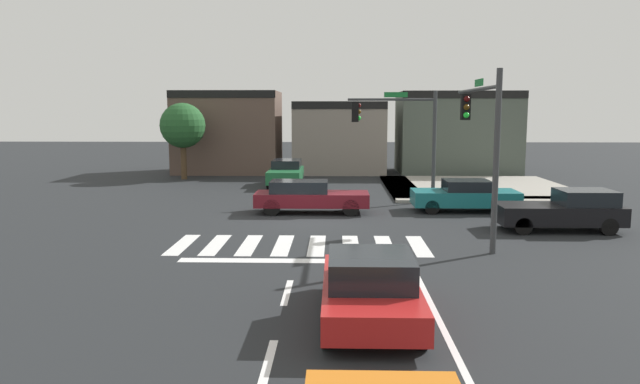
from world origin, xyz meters
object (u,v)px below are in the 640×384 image
object	(u,v)px
traffic_signal_southeast	(481,126)
car_green	(286,173)
traffic_signal_northeast	(399,126)
car_red	(370,287)
car_teal	(465,196)
roadside_tree	(183,126)
car_maroon	(309,196)
car_black	(564,211)

from	to	relation	value
traffic_signal_southeast	car_green	world-z (taller)	traffic_signal_southeast
traffic_signal_northeast	car_red	world-z (taller)	traffic_signal_northeast
car_red	traffic_signal_southeast	bearing A→B (deg)	-27.04
car_teal	roadside_tree	world-z (taller)	roadside_tree
car_red	roadside_tree	bearing A→B (deg)	22.27
car_teal	traffic_signal_northeast	bearing A→B (deg)	133.77
traffic_signal_southeast	car_teal	distance (m)	6.49
traffic_signal_northeast	car_maroon	size ratio (longest dim) A/B	1.09
traffic_signal_southeast	car_green	size ratio (longest dim) A/B	1.31
car_green	roadside_tree	world-z (taller)	roadside_tree
car_maroon	roadside_tree	size ratio (longest dim) A/B	0.99
car_maroon	car_green	xyz separation A→B (m)	(-1.74, 9.18, 0.04)
traffic_signal_northeast	car_black	world-z (taller)	traffic_signal_northeast
car_teal	car_red	size ratio (longest dim) A/B	1.01
car_maroon	traffic_signal_northeast	bearing A→B (deg)	38.99
roadside_tree	car_black	bearing A→B (deg)	-41.55
traffic_signal_northeast	car_teal	distance (m)	4.78
car_teal	car_black	xyz separation A→B (m)	(2.67, -4.11, 0.05)
traffic_signal_northeast	car_red	distance (m)	16.71
traffic_signal_northeast	car_green	world-z (taller)	traffic_signal_northeast
car_maroon	car_black	bearing A→B (deg)	-20.46
car_teal	roadside_tree	distance (m)	19.42
traffic_signal_southeast	car_black	bearing A→B (deg)	-66.36
car_maroon	roadside_tree	xyz separation A→B (m)	(-8.50, 12.35, 2.65)
car_green	traffic_signal_northeast	bearing A→B (deg)	44.99
car_teal	car_red	bearing A→B (deg)	-109.67
car_red	car_black	size ratio (longest dim) A/B	1.02
traffic_signal_southeast	roadside_tree	size ratio (longest dim) A/B	1.18
car_teal	car_maroon	bearing A→B (deg)	-174.88
car_teal	roadside_tree	xyz separation A→B (m)	(-15.22, 11.75, 2.69)
car_black	car_maroon	bearing A→B (deg)	-20.46
car_green	car_teal	bearing A→B (deg)	44.61
traffic_signal_southeast	roadside_tree	bearing A→B (deg)	39.70
car_maroon	roadside_tree	world-z (taller)	roadside_tree
traffic_signal_southeast	car_teal	xyz separation A→B (m)	(0.79, 5.63, -3.14)
traffic_signal_northeast	car_green	xyz separation A→B (m)	(-5.85, 5.85, -2.85)
traffic_signal_southeast	car_maroon	distance (m)	8.37
car_red	car_teal	bearing A→B (deg)	-19.67
traffic_signal_northeast	car_green	bearing A→B (deg)	-45.01
car_red	car_green	size ratio (longest dim) A/B	1.02
car_red	car_green	bearing A→B (deg)	9.26
car_teal	car_black	bearing A→B (deg)	-56.96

